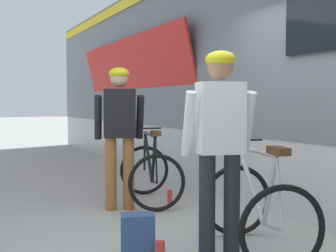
% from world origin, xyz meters
% --- Properties ---
extents(ground_plane, '(80.00, 80.00, 0.00)m').
position_xyz_m(ground_plane, '(0.00, 0.00, 0.00)').
color(ground_plane, '#A09E99').
extents(train_car, '(3.23, 17.27, 3.88)m').
position_xyz_m(train_car, '(2.90, 1.67, 1.97)').
color(train_car, slate).
rests_on(train_car, ground).
extents(cyclist_near_in_white, '(0.66, 0.42, 1.76)m').
position_xyz_m(cyclist_near_in_white, '(-0.00, -0.35, 1.05)').
color(cyclist_near_in_white, '#232328').
rests_on(cyclist_near_in_white, ground).
extents(cyclist_far_in_dark, '(0.66, 0.42, 1.76)m').
position_xyz_m(cyclist_far_in_dark, '(-0.14, 1.62, 1.05)').
color(cyclist_far_in_dark, '#935B2D').
rests_on(cyclist_far_in_dark, ground).
extents(bicycle_near_silver, '(0.99, 1.23, 0.99)m').
position_xyz_m(bicycle_near_silver, '(0.36, -0.41, 0.40)').
color(bicycle_near_silver, black).
rests_on(bicycle_near_silver, ground).
extents(bicycle_far_black, '(0.97, 1.22, 0.99)m').
position_xyz_m(bicycle_far_black, '(0.35, 1.80, 0.40)').
color(bicycle_far_black, black).
rests_on(bicycle_far_black, ground).
extents(backpack_on_platform, '(0.33, 0.27, 0.40)m').
position_xyz_m(backpack_on_platform, '(-0.65, -0.10, 0.20)').
color(backpack_on_platform, navy).
rests_on(backpack_on_platform, ground).
extents(water_bottle_near_the_bikes, '(0.07, 0.07, 0.18)m').
position_xyz_m(water_bottle_near_the_bikes, '(0.56, 1.62, 0.09)').
color(water_bottle_near_the_bikes, red).
rests_on(water_bottle_near_the_bikes, ground).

